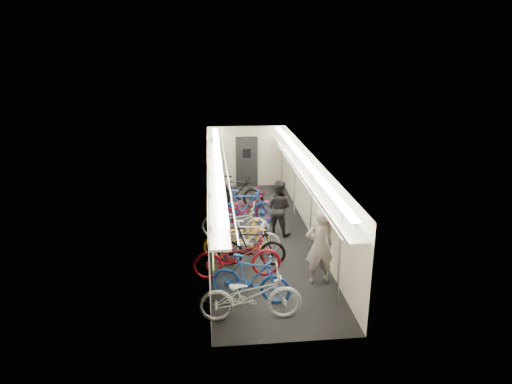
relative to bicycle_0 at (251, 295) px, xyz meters
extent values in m
plane|color=black|center=(0.68, 4.14, -0.56)|extent=(10.00, 10.00, 0.00)
plane|color=white|center=(0.68, 4.14, 1.84)|extent=(10.00, 10.00, 0.00)
plane|color=beige|center=(-0.82, 4.14, 0.64)|extent=(0.00, 10.00, 10.00)
plane|color=beige|center=(2.18, 4.14, 0.64)|extent=(0.00, 10.00, 10.00)
plane|color=beige|center=(0.68, 9.14, 0.64)|extent=(3.00, 0.00, 3.00)
plane|color=beige|center=(0.68, -0.86, 0.64)|extent=(3.00, 0.00, 3.00)
cube|color=black|center=(-0.78, 0.94, 0.69)|extent=(0.06, 1.10, 0.80)
cube|color=#8CE262|center=(-0.74, 0.94, 0.69)|extent=(0.02, 0.96, 0.66)
cube|color=black|center=(-0.78, 3.14, 0.69)|extent=(0.06, 1.10, 0.80)
cube|color=#8CE262|center=(-0.74, 3.14, 0.69)|extent=(0.02, 0.96, 0.66)
cube|color=black|center=(-0.78, 5.34, 0.69)|extent=(0.06, 1.10, 0.80)
cube|color=#8CE262|center=(-0.74, 5.34, 0.69)|extent=(0.02, 0.96, 0.66)
cube|color=black|center=(-0.78, 7.54, 0.69)|extent=(0.06, 1.10, 0.80)
cube|color=#8CE262|center=(-0.74, 7.54, 0.69)|extent=(0.02, 0.96, 0.66)
cube|color=yellow|center=(-0.77, 2.04, 0.74)|extent=(0.02, 0.22, 0.30)
cube|color=yellow|center=(-0.77, 4.24, 0.74)|extent=(0.02, 0.22, 0.30)
cube|color=yellow|center=(-0.77, 6.44, 0.74)|extent=(0.02, 0.22, 0.30)
cube|color=black|center=(0.68, 9.08, 0.44)|extent=(0.85, 0.08, 2.00)
cube|color=#999BA0|center=(-0.60, 4.14, 1.36)|extent=(0.40, 9.70, 0.05)
cube|color=#999BA0|center=(1.96, 4.14, 1.36)|extent=(0.40, 9.70, 0.05)
cylinder|color=silver|center=(-0.27, 4.14, 1.46)|extent=(0.04, 9.70, 0.04)
cylinder|color=silver|center=(1.63, 4.14, 1.46)|extent=(0.04, 9.70, 0.04)
cube|color=white|center=(-0.52, 4.14, 1.78)|extent=(0.18, 9.60, 0.04)
cube|color=white|center=(1.88, 4.14, 1.78)|extent=(0.18, 9.60, 0.04)
cylinder|color=silver|center=(1.93, 0.34, 0.64)|extent=(0.05, 0.05, 2.38)
cylinder|color=silver|center=(1.93, 3.14, 0.64)|extent=(0.05, 0.05, 2.38)
cylinder|color=silver|center=(1.93, 5.64, 0.64)|extent=(0.05, 0.05, 2.38)
cylinder|color=silver|center=(1.93, 8.14, 0.64)|extent=(0.05, 0.05, 2.38)
imported|color=#B5B6BA|center=(0.00, 0.00, 0.00)|extent=(2.13, 0.75, 1.11)
imported|color=navy|center=(0.07, 0.72, -0.01)|extent=(1.87, 1.15, 1.09)
imported|color=maroon|center=(-0.17, 1.77, 0.01)|extent=(2.16, 0.79, 1.13)
imported|color=black|center=(0.24, 2.37, -0.03)|extent=(1.81, 0.73, 1.06)
imported|color=orange|center=(-0.09, 3.12, -0.06)|extent=(1.99, 1.13, 0.99)
imported|color=white|center=(0.23, 2.98, -0.05)|extent=(1.71, 0.61, 1.01)
imported|color=#B0B0B5|center=(-0.08, 4.11, -0.03)|extent=(2.11, 1.10, 1.05)
imported|color=navy|center=(0.26, 5.11, 0.03)|extent=(1.96, 0.60, 1.17)
imported|color=maroon|center=(0.29, 5.07, 0.00)|extent=(2.25, 1.42, 1.12)
imported|color=black|center=(0.14, 6.71, 0.01)|extent=(1.96, 1.17, 1.14)
imported|color=gray|center=(1.74, 1.37, 0.38)|extent=(0.71, 0.49, 1.86)
imported|color=black|center=(1.21, 4.29, 0.28)|extent=(1.02, 0.97, 1.67)
cube|color=red|center=(2.00, 1.94, 0.72)|extent=(0.29, 0.21, 0.38)
camera|label=1|loc=(-0.73, -8.14, 4.92)|focal=32.00mm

